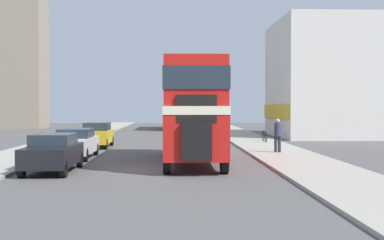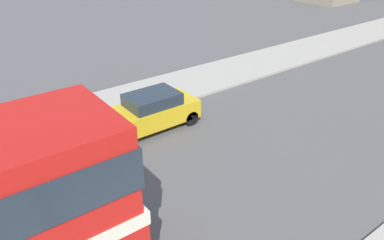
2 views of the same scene
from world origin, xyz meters
TOP-DOWN VIEW (x-y plane):
  - ground_plane at (0.00, 0.00)m, footprint 120.00×120.00m
  - sidewalk_right at (6.75, 0.00)m, footprint 3.50×120.00m
  - double_decker_bus at (1.85, 2.89)m, footprint 2.49×10.21m
  - bus_distant at (1.23, 38.14)m, footprint 2.41×10.37m
  - car_parked_near at (-3.71, -0.50)m, footprint 1.71×4.14m
  - car_parked_mid at (-3.83, 4.98)m, footprint 1.72×4.27m
  - car_parked_far at (-3.80, 12.01)m, footprint 1.68×4.00m
  - pedestrian_walking at (6.55, 6.75)m, footprint 0.36×0.36m
  - bicycle_on_pavement at (7.29, 15.23)m, footprint 0.05×1.76m
  - shop_building_block at (16.92, 23.15)m, footprint 14.70×11.09m

SIDE VIEW (x-z plane):
  - ground_plane at x=0.00m, z-range 0.00..0.00m
  - sidewalk_right at x=6.75m, z-range 0.00..0.12m
  - bicycle_on_pavement at x=7.29m, z-range 0.09..0.87m
  - car_parked_mid at x=-3.83m, z-range 0.03..1.49m
  - car_parked_near at x=-3.71m, z-range 0.02..1.52m
  - car_parked_far at x=-3.80m, z-range 0.02..1.57m
  - pedestrian_walking at x=6.55m, z-range 0.24..2.03m
  - bus_distant at x=1.23m, z-range 0.40..4.63m
  - double_decker_bus at x=1.85m, z-range 0.42..4.91m
  - shop_building_block at x=16.92m, z-range 0.00..9.70m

